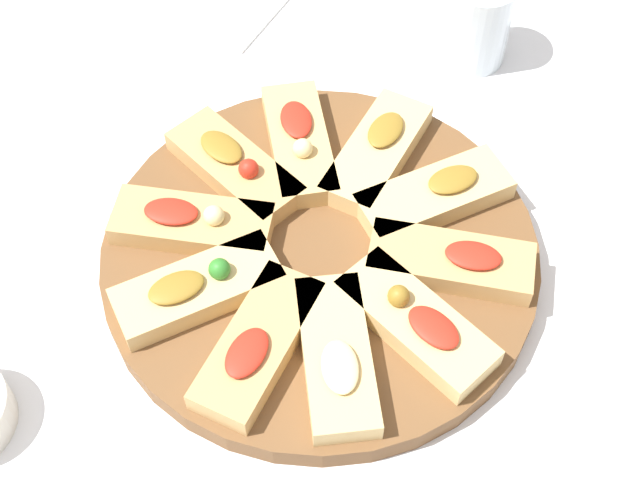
% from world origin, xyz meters
% --- Properties ---
extents(ground_plane, '(3.00, 3.00, 0.00)m').
position_xyz_m(ground_plane, '(0.00, 0.00, 0.00)').
color(ground_plane, white).
extents(serving_board, '(0.36, 0.36, 0.02)m').
position_xyz_m(serving_board, '(0.00, 0.00, 0.01)').
color(serving_board, brown).
rests_on(serving_board, ground_plane).
extents(focaccia_slice_0, '(0.08, 0.14, 0.03)m').
position_xyz_m(focaccia_slice_0, '(-0.02, -0.10, 0.03)').
color(focaccia_slice_0, tan).
rests_on(focaccia_slice_0, serving_board).
extents(focaccia_slice_1, '(0.10, 0.14, 0.03)m').
position_xyz_m(focaccia_slice_1, '(0.04, -0.10, 0.03)').
color(focaccia_slice_1, tan).
rests_on(focaccia_slice_1, serving_board).
extents(focaccia_slice_2, '(0.14, 0.11, 0.03)m').
position_xyz_m(focaccia_slice_2, '(0.09, -0.05, 0.03)').
color(focaccia_slice_2, '#DBB775').
rests_on(focaccia_slice_2, serving_board).
extents(focaccia_slice_3, '(0.13, 0.07, 0.03)m').
position_xyz_m(focaccia_slice_3, '(0.10, 0.01, 0.03)').
color(focaccia_slice_3, tan).
rests_on(focaccia_slice_3, serving_board).
extents(focaccia_slice_4, '(0.13, 0.12, 0.03)m').
position_xyz_m(focaccia_slice_4, '(0.08, 0.07, 0.03)').
color(focaccia_slice_4, '#DBB775').
rests_on(focaccia_slice_4, serving_board).
extents(focaccia_slice_5, '(0.08, 0.14, 0.03)m').
position_xyz_m(focaccia_slice_5, '(0.02, 0.10, 0.03)').
color(focaccia_slice_5, '#DBB775').
rests_on(focaccia_slice_5, serving_board).
extents(focaccia_slice_6, '(0.09, 0.14, 0.03)m').
position_xyz_m(focaccia_slice_6, '(-0.04, 0.10, 0.03)').
color(focaccia_slice_6, tan).
rests_on(focaccia_slice_6, serving_board).
extents(focaccia_slice_7, '(0.14, 0.11, 0.03)m').
position_xyz_m(focaccia_slice_7, '(-0.09, 0.06, 0.03)').
color(focaccia_slice_7, '#DBB775').
rests_on(focaccia_slice_7, serving_board).
extents(focaccia_slice_8, '(0.13, 0.06, 0.03)m').
position_xyz_m(focaccia_slice_8, '(-0.11, -0.01, 0.03)').
color(focaccia_slice_8, '#DBB775').
rests_on(focaccia_slice_8, serving_board).
extents(focaccia_slice_9, '(0.13, 0.12, 0.03)m').
position_xyz_m(focaccia_slice_9, '(-0.08, -0.07, 0.03)').
color(focaccia_slice_9, tan).
rests_on(focaccia_slice_9, serving_board).
extents(water_glass, '(0.06, 0.06, 0.09)m').
position_xyz_m(water_glass, '(-0.29, -0.01, 0.04)').
color(water_glass, silver).
rests_on(water_glass, ground_plane).
extents(napkin_stack, '(0.13, 0.11, 0.01)m').
position_xyz_m(napkin_stack, '(-0.22, -0.26, 0.00)').
color(napkin_stack, white).
rests_on(napkin_stack, ground_plane).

